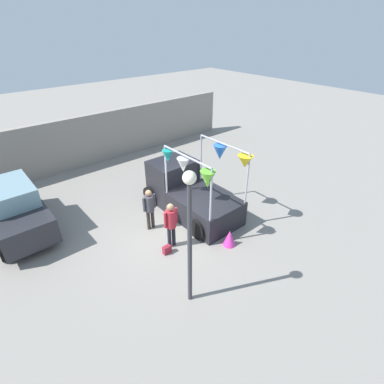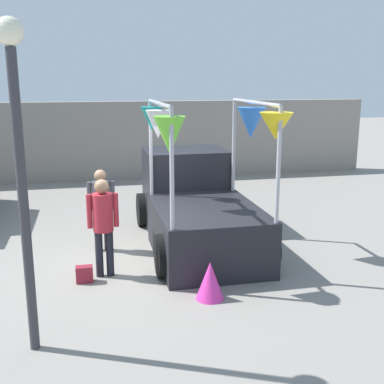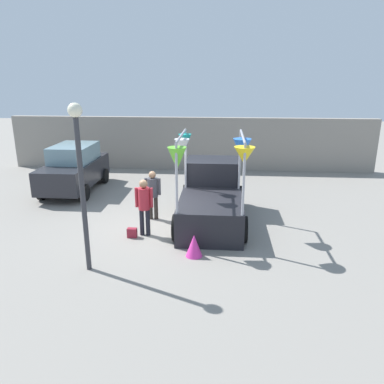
{
  "view_description": "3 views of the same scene",
  "coord_description": "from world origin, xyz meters",
  "px_view_note": "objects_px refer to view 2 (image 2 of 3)",
  "views": [
    {
      "loc": [
        -5.27,
        -7.21,
        6.83
      ],
      "look_at": [
        0.7,
        -0.12,
        1.43
      ],
      "focal_mm": 28.0,
      "sensor_mm": 36.0,
      "label": 1
    },
    {
      "loc": [
        -0.81,
        -8.52,
        3.32
      ],
      "look_at": [
        0.92,
        -0.55,
        1.4
      ],
      "focal_mm": 45.0,
      "sensor_mm": 36.0,
      "label": 2
    },
    {
      "loc": [
        1.58,
        -10.73,
        4.53
      ],
      "look_at": [
        0.74,
        -0.18,
        1.24
      ],
      "focal_mm": 35.0,
      "sensor_mm": 36.0,
      "label": 3
    }
  ],
  "objects_px": {
    "vendor_truck": "(195,201)",
    "folded_kite_bundle_magenta": "(210,280)",
    "handbag": "(84,274)",
    "street_lamp": "(19,144)",
    "person_vendor": "(101,202)",
    "person_customer": "(103,218)"
  },
  "relations": [
    {
      "from": "vendor_truck",
      "to": "folded_kite_bundle_magenta",
      "type": "distance_m",
      "value": 2.79
    },
    {
      "from": "handbag",
      "to": "street_lamp",
      "type": "bearing_deg",
      "value": -107.55
    },
    {
      "from": "person_vendor",
      "to": "folded_kite_bundle_magenta",
      "type": "xyz_separation_m",
      "value": [
        1.53,
        -2.56,
        -0.68
      ]
    },
    {
      "from": "vendor_truck",
      "to": "street_lamp",
      "type": "relative_size",
      "value": 1.04
    },
    {
      "from": "person_customer",
      "to": "handbag",
      "type": "distance_m",
      "value": 0.98
    },
    {
      "from": "handbag",
      "to": "street_lamp",
      "type": "distance_m",
      "value": 3.19
    },
    {
      "from": "handbag",
      "to": "folded_kite_bundle_magenta",
      "type": "distance_m",
      "value": 2.17
    },
    {
      "from": "person_customer",
      "to": "folded_kite_bundle_magenta",
      "type": "height_order",
      "value": "person_customer"
    },
    {
      "from": "handbag",
      "to": "vendor_truck",
      "type": "bearing_deg",
      "value": 36.2
    },
    {
      "from": "person_customer",
      "to": "folded_kite_bundle_magenta",
      "type": "xyz_separation_m",
      "value": [
        1.55,
        -1.25,
        -0.73
      ]
    },
    {
      "from": "vendor_truck",
      "to": "person_vendor",
      "type": "xyz_separation_m",
      "value": [
        -1.9,
        -0.15,
        0.12
      ]
    },
    {
      "from": "street_lamp",
      "to": "folded_kite_bundle_magenta",
      "type": "relative_size",
      "value": 6.64
    },
    {
      "from": "vendor_truck",
      "to": "handbag",
      "type": "height_order",
      "value": "vendor_truck"
    },
    {
      "from": "person_customer",
      "to": "handbag",
      "type": "height_order",
      "value": "person_customer"
    },
    {
      "from": "person_customer",
      "to": "street_lamp",
      "type": "height_order",
      "value": "street_lamp"
    },
    {
      "from": "vendor_truck",
      "to": "handbag",
      "type": "relative_size",
      "value": 14.79
    },
    {
      "from": "person_customer",
      "to": "person_vendor",
      "type": "bearing_deg",
      "value": 89.4
    },
    {
      "from": "vendor_truck",
      "to": "person_vendor",
      "type": "distance_m",
      "value": 1.91
    },
    {
      "from": "person_vendor",
      "to": "street_lamp",
      "type": "relative_size",
      "value": 0.41
    },
    {
      "from": "vendor_truck",
      "to": "person_customer",
      "type": "distance_m",
      "value": 2.42
    },
    {
      "from": "person_vendor",
      "to": "street_lamp",
      "type": "bearing_deg",
      "value": -105.8
    },
    {
      "from": "vendor_truck",
      "to": "folded_kite_bundle_magenta",
      "type": "height_order",
      "value": "vendor_truck"
    }
  ]
}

